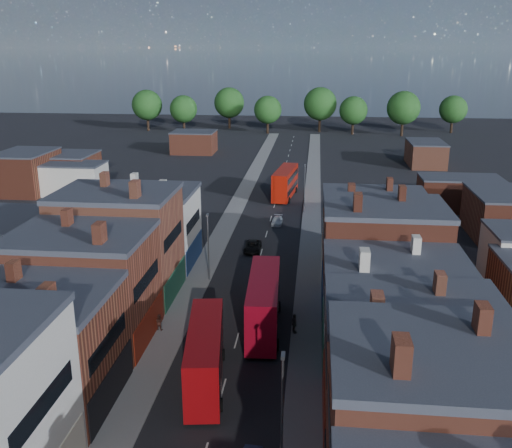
% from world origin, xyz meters
% --- Properties ---
extents(pavement_west, '(3.00, 200.00, 0.12)m').
position_xyz_m(pavement_west, '(-6.50, 50.00, 0.06)').
color(pavement_west, gray).
rests_on(pavement_west, ground).
extents(pavement_east, '(3.00, 200.00, 0.12)m').
position_xyz_m(pavement_east, '(6.50, 50.00, 0.06)').
color(pavement_east, gray).
rests_on(pavement_east, ground).
extents(terrace_east, '(12.00, 80.00, 11.37)m').
position_xyz_m(terrace_east, '(14.00, 0.00, 5.69)').
color(terrace_east, brown).
rests_on(terrace_east, ground).
extents(lamp_post_1, '(0.25, 0.70, 8.12)m').
position_xyz_m(lamp_post_1, '(5.20, 0.00, 4.70)').
color(lamp_post_1, slate).
rests_on(lamp_post_1, ground).
extents(lamp_post_2, '(0.25, 0.70, 8.12)m').
position_xyz_m(lamp_post_2, '(-5.20, 30.00, 4.70)').
color(lamp_post_2, slate).
rests_on(lamp_post_2, ground).
extents(lamp_post_3, '(0.25, 0.70, 8.12)m').
position_xyz_m(lamp_post_3, '(5.20, 60.00, 4.70)').
color(lamp_post_3, slate).
rests_on(lamp_post_3, ground).
extents(bus_0, '(4.16, 11.72, 4.95)m').
position_xyz_m(bus_0, '(-1.50, 8.63, 2.67)').
color(bus_0, '#AD090E').
rests_on(bus_0, ground).
extents(bus_1, '(3.55, 12.44, 5.32)m').
position_xyz_m(bus_1, '(2.30, 18.51, 2.87)').
color(bus_1, '#AD091D').
rests_on(bus_1, ground).
extents(bus_2, '(4.20, 12.47, 5.28)m').
position_xyz_m(bus_2, '(1.50, 69.78, 2.85)').
color(bus_2, '#AC1407').
rests_on(bus_2, ground).
extents(car_2, '(2.25, 4.73, 1.30)m').
position_xyz_m(car_2, '(-1.23, 40.58, 0.65)').
color(car_2, black).
rests_on(car_2, ground).
extents(car_3, '(1.67, 3.87, 1.11)m').
position_xyz_m(car_3, '(1.20, 53.13, 0.55)').
color(car_3, silver).
rests_on(car_3, ground).
extents(ped_1, '(0.84, 0.59, 1.58)m').
position_xyz_m(ped_1, '(-7.70, 17.17, 0.91)').
color(ped_1, '#44231B').
rests_on(ped_1, pavement_west).
extents(ped_3, '(0.88, 1.26, 1.96)m').
position_xyz_m(ped_3, '(5.30, 17.88, 1.10)').
color(ped_3, '#5D564F').
rests_on(ped_3, pavement_east).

